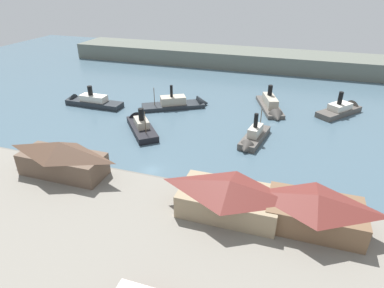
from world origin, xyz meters
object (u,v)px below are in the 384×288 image
at_px(ferry_shed_central_terminal, 62,158).
at_px(ferry_near_quay, 88,101).
at_px(ferry_mid_harbor, 343,109).
at_px(ferry_shed_east_terminal, 315,210).
at_px(ferry_approaching_east, 182,104).
at_px(ferry_approaching_west, 271,107).
at_px(ferry_outer_harbor, 140,125).
at_px(ferry_shed_west_terminal, 229,196).
at_px(ferry_departing_north, 253,138).

relative_size(ferry_shed_central_terminal, ferry_near_quay, 0.86).
bearing_deg(ferry_mid_harbor, ferry_shed_east_terminal, -98.97).
height_order(ferry_shed_east_terminal, ferry_mid_harbor, ferry_shed_east_terminal).
bearing_deg(ferry_approaching_east, ferry_approaching_west, 10.35).
relative_size(ferry_shed_east_terminal, ferry_outer_harbor, 0.93).
height_order(ferry_shed_west_terminal, ferry_approaching_east, ferry_shed_west_terminal).
bearing_deg(ferry_shed_west_terminal, ferry_approaching_east, 118.03).
height_order(ferry_departing_north, ferry_outer_harbor, ferry_outer_harbor).
bearing_deg(ferry_near_quay, ferry_departing_north, -10.59).
distance_m(ferry_approaching_west, ferry_mid_harbor, 24.67).
bearing_deg(ferry_shed_central_terminal, ferry_near_quay, 117.59).
bearing_deg(ferry_approaching_west, ferry_outer_harbor, -143.49).
distance_m(ferry_shed_central_terminal, ferry_mid_harbor, 92.61).
relative_size(ferry_outer_harbor, ferry_approaching_west, 0.82).
bearing_deg(ferry_shed_west_terminal, ferry_outer_harbor, 137.44).
bearing_deg(ferry_approaching_east, ferry_near_quay, -164.99).
distance_m(ferry_outer_harbor, ferry_approaching_west, 46.80).
bearing_deg(ferry_approaching_east, ferry_outer_harbor, -105.72).
distance_m(ferry_approaching_east, ferry_outer_harbor, 22.97).
distance_m(ferry_shed_east_terminal, ferry_departing_north, 36.71).
xyz_separation_m(ferry_shed_central_terminal, ferry_outer_harbor, (4.68, 30.74, -4.08)).
height_order(ferry_shed_west_terminal, ferry_near_quay, ferry_shed_west_terminal).
xyz_separation_m(ferry_shed_west_terminal, ferry_mid_harbor, (26.33, 66.21, -3.44)).
xyz_separation_m(ferry_shed_west_terminal, ferry_shed_east_terminal, (16.02, 0.87, -0.12)).
bearing_deg(ferry_approaching_west, ferry_shed_west_terminal, -92.29).
relative_size(ferry_shed_central_terminal, ferry_shed_east_terminal, 1.16).
relative_size(ferry_shed_east_terminal, ferry_approaching_west, 0.76).
bearing_deg(ferry_shed_east_terminal, ferry_mid_harbor, 81.03).
relative_size(ferry_outer_harbor, ferry_near_quay, 0.80).
distance_m(ferry_shed_west_terminal, ferry_near_quay, 77.54).
relative_size(ferry_departing_north, ferry_approaching_west, 0.77).
distance_m(ferry_near_quay, ferry_approaching_west, 66.84).
bearing_deg(ferry_shed_west_terminal, ferry_approaching_west, 87.71).
bearing_deg(ferry_outer_harbor, ferry_approaching_east, 74.28).
distance_m(ferry_departing_north, ferry_near_quay, 63.73).
xyz_separation_m(ferry_shed_central_terminal, ferry_approaching_east, (10.90, 52.85, -4.26)).
bearing_deg(ferry_mid_harbor, ferry_shed_central_terminal, -135.70).
relative_size(ferry_departing_north, ferry_near_quay, 0.76).
height_order(ferry_approaching_west, ferry_mid_harbor, ferry_mid_harbor).
bearing_deg(ferry_approaching_east, ferry_shed_east_terminal, -49.97).
relative_size(ferry_shed_west_terminal, ferry_approaching_west, 0.84).
distance_m(ferry_departing_north, ferry_approaching_west, 26.62).
relative_size(ferry_shed_central_terminal, ferry_outer_harbor, 1.08).
distance_m(ferry_shed_east_terminal, ferry_outer_harbor, 60.21).
bearing_deg(ferry_mid_harbor, ferry_near_quay, -166.85).
xyz_separation_m(ferry_near_quay, ferry_mid_harbor, (89.11, 20.82, -0.02)).
relative_size(ferry_shed_central_terminal, ferry_departing_north, 1.14).
bearing_deg(ferry_shed_west_terminal, ferry_near_quay, 144.14).
height_order(ferry_departing_north, ferry_mid_harbor, ferry_departing_north).
bearing_deg(ferry_near_quay, ferry_shed_central_terminal, -62.41).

